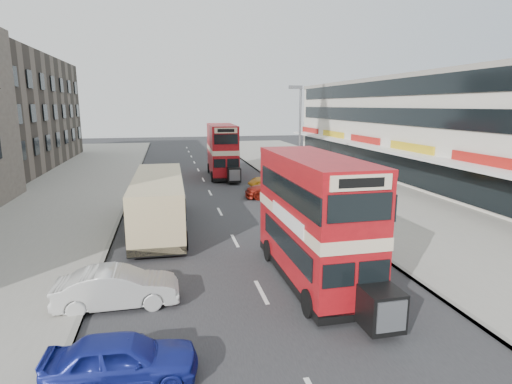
{
  "coord_description": "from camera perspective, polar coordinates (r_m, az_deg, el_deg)",
  "views": [
    {
      "loc": [
        -3.17,
        -11.76,
        6.71
      ],
      "look_at": [
        0.96,
        7.37,
        2.61
      ],
      "focal_mm": 29.11,
      "sensor_mm": 36.0,
      "label": 1
    }
  ],
  "objects": [
    {
      "name": "car_left_near",
      "position": [
        11.42,
        -17.97,
        -21.0
      ],
      "size": [
        3.76,
        1.64,
        1.26
      ],
      "primitive_type": "imported",
      "rotation": [
        0.0,
        0.0,
        1.53
      ],
      "color": "navy",
      "rests_on": "ground"
    },
    {
      "name": "road_surface",
      "position": [
        32.61,
        -6.34,
        -0.11
      ],
      "size": [
        12.0,
        90.0,
        0.01
      ],
      "primitive_type": "cube",
      "color": "#28282B",
      "rests_on": "ground"
    },
    {
      "name": "pavement_right",
      "position": [
        35.81,
        13.12,
        0.84
      ],
      "size": [
        12.0,
        90.0,
        0.15
      ],
      "primitive_type": "cube",
      "color": "gray",
      "rests_on": "ground"
    },
    {
      "name": "kerb_left",
      "position": [
        32.58,
        -17.07,
        -0.45
      ],
      "size": [
        0.2,
        90.0,
        0.16
      ],
      "primitive_type": "cube",
      "color": "gray",
      "rests_on": "ground"
    },
    {
      "name": "ground",
      "position": [
        13.91,
        2.67,
        -17.05
      ],
      "size": [
        160.0,
        160.0,
        0.0
      ],
      "primitive_type": "plane",
      "color": "#28282B",
      "rests_on": "ground"
    },
    {
      "name": "kerb_right",
      "position": [
        33.74,
        4.02,
        0.46
      ],
      "size": [
        0.2,
        90.0,
        0.16
      ],
      "primitive_type": "cube",
      "color": "gray",
      "rests_on": "ground"
    },
    {
      "name": "commercial_row",
      "position": [
        40.96,
        22.44,
        8.13
      ],
      "size": [
        9.9,
        46.2,
        9.3
      ],
      "color": "beige",
      "rests_on": "ground"
    },
    {
      "name": "street_lamp",
      "position": [
        31.35,
        5.91,
        8.25
      ],
      "size": [
        1.0,
        0.2,
        8.12
      ],
      "color": "slate",
      "rests_on": "ground"
    },
    {
      "name": "car_right_b",
      "position": [
        33.83,
        2.99,
        1.54
      ],
      "size": [
        5.07,
        2.68,
        1.36
      ],
      "primitive_type": "imported",
      "rotation": [
        0.0,
        0.0,
        -1.48
      ],
      "color": "orange",
      "rests_on": "ground"
    },
    {
      "name": "pavement_left",
      "position": [
        33.62,
        -27.13,
        -0.87
      ],
      "size": [
        12.0,
        90.0,
        0.15
      ],
      "primitive_type": "cube",
      "color": "gray",
      "rests_on": "ground"
    },
    {
      "name": "bus_main",
      "position": [
        15.95,
        7.94,
        -3.67
      ],
      "size": [
        2.47,
        8.57,
        4.71
      ],
      "rotation": [
        0.0,
        0.0,
        3.16
      ],
      "color": "black",
      "rests_on": "ground"
    },
    {
      "name": "car_right_a",
      "position": [
        30.67,
        3.07,
        0.54
      ],
      "size": [
        5.14,
        2.6,
        1.43
      ],
      "primitive_type": "imported",
      "rotation": [
        0.0,
        0.0,
        -1.7
      ],
      "color": "maroon",
      "rests_on": "ground"
    },
    {
      "name": "coach",
      "position": [
        23.4,
        -13.22,
        -1.1
      ],
      "size": [
        2.76,
        10.28,
        2.72
      ],
      "rotation": [
        0.0,
        0.0,
        -0.01
      ],
      "color": "black",
      "rests_on": "ground"
    },
    {
      "name": "bus_second",
      "position": [
        39.74,
        -4.66,
        5.73
      ],
      "size": [
        2.67,
        8.74,
        4.77
      ],
      "rotation": [
        0.0,
        0.0,
        3.1
      ],
      "color": "black",
      "rests_on": "ground"
    },
    {
      "name": "car_left_front",
      "position": [
        15.14,
        -18.51,
        -12.34
      ],
      "size": [
        4.08,
        1.45,
        1.34
      ],
      "primitive_type": "imported",
      "rotation": [
        0.0,
        0.0,
        1.58
      ],
      "color": "beige",
      "rests_on": "ground"
    },
    {
      "name": "cyclist",
      "position": [
        32.6,
        1.76,
        1.14
      ],
      "size": [
        0.76,
        1.7,
        1.99
      ],
      "rotation": [
        0.0,
        0.0,
        -0.12
      ],
      "color": "gray",
      "rests_on": "ground"
    },
    {
      "name": "pedestrian_near",
      "position": [
        29.69,
        9.25,
        0.46
      ],
      "size": [
        0.7,
        0.67,
        1.57
      ],
      "primitive_type": "imported",
      "rotation": [
        0.0,
        0.0,
        3.81
      ],
      "color": "gray",
      "rests_on": "pavement_right"
    }
  ]
}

